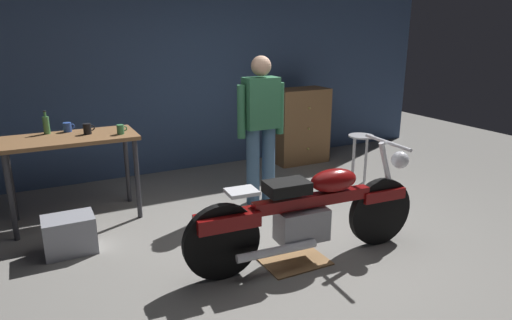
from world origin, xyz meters
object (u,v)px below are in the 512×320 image
motorcycle (309,212)px  shop_stool (360,146)px  mug_blue_enamel (68,127)px  person_standing (261,124)px  bottle (46,125)px  mug_green_speckled (121,129)px  storage_bin (70,234)px  wooden_dresser (300,126)px  mug_black_matte (87,129)px

motorcycle → shop_stool: size_ratio=3.42×
shop_stool → mug_blue_enamel: mug_blue_enamel is taller
shop_stool → mug_blue_enamel: size_ratio=5.49×
motorcycle → person_standing: bearing=83.1°
motorcycle → bottle: 2.85m
mug_green_speckled → bottle: 0.77m
shop_stool → storage_bin: bearing=-175.1°
shop_stool → storage_bin: (-3.54, -0.30, -0.33)m
mug_green_speckled → mug_blue_enamel: (-0.48, 0.37, -0.00)m
wooden_dresser → mug_green_speckled: bearing=-162.4°
mug_blue_enamel → wooden_dresser: bearing=8.9°
wooden_dresser → storage_bin: (-3.39, -1.50, -0.38)m
mug_black_matte → bottle: 0.43m
motorcycle → mug_black_matte: bearing=132.7°
motorcycle → storage_bin: size_ratio=4.98×
person_standing → wooden_dresser: size_ratio=1.52×
storage_bin → mug_blue_enamel: bearing=80.7°
storage_bin → mug_black_matte: 1.15m
person_standing → wooden_dresser: person_standing is taller
bottle → shop_stool: bearing=-10.7°
mug_black_matte → mug_green_speckled: (0.30, -0.16, -0.01)m
storage_bin → mug_green_speckled: 1.18m
motorcycle → wooden_dresser: (1.55, 2.59, 0.10)m
person_standing → shop_stool: (1.44, -0.00, -0.43)m
person_standing → mug_black_matte: person_standing is taller
motorcycle → bottle: bottle is taller
motorcycle → mug_blue_enamel: size_ratio=18.78×
person_standing → storage_bin: 2.26m
mug_green_speckled → motorcycle: bearing=-54.9°
shop_stool → bottle: bearing=169.3°
mug_black_matte → shop_stool: bearing=-8.4°
person_standing → wooden_dresser: 1.79m
storage_bin → mug_green_speckled: size_ratio=4.17×
person_standing → shop_stool: 1.50m
wooden_dresser → mug_green_speckled: wooden_dresser is taller
motorcycle → mug_green_speckled: size_ratio=20.74×
mug_black_matte → motorcycle: bearing=-51.1°
wooden_dresser → mug_blue_enamel: 3.29m
mug_black_matte → mug_blue_enamel: (-0.17, 0.21, -0.01)m
shop_stool → mug_blue_enamel: 3.48m
shop_stool → storage_bin: shop_stool is taller
mug_blue_enamel → bottle: bottle is taller
shop_stool → bottle: size_ratio=2.66×
mug_black_matte → mug_blue_enamel: bearing=129.3°
shop_stool → motorcycle: bearing=-140.7°
shop_stool → mug_green_speckled: bearing=173.8°
motorcycle → shop_stool: (1.70, 1.40, 0.05)m
shop_stool → mug_green_speckled: 2.96m
mug_blue_enamel → person_standing: bearing=-19.4°
motorcycle → bottle: size_ratio=9.09×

